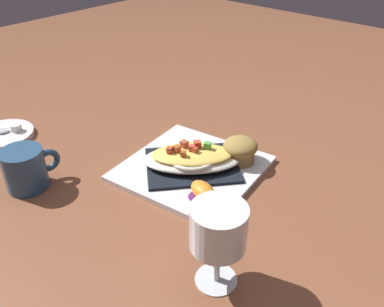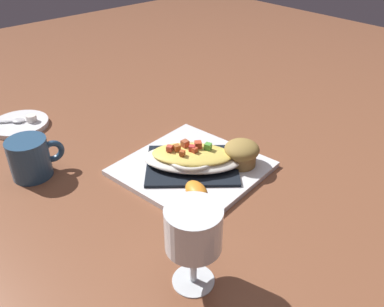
# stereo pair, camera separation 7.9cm
# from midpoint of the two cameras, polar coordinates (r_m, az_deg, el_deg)

# --- Properties ---
(ground_plane) EXTENTS (2.60, 2.60, 0.00)m
(ground_plane) POSITION_cam_midpoint_polar(r_m,az_deg,el_deg) (0.81, -2.78, -2.53)
(ground_plane) COLOR brown
(square_plate) EXTENTS (0.28, 0.28, 0.01)m
(square_plate) POSITION_cam_midpoint_polar(r_m,az_deg,el_deg) (0.81, -2.79, -2.21)
(square_plate) COLOR white
(square_plate) RESTS_ON ground_plane
(folded_napkin) EXTENTS (0.22, 0.23, 0.01)m
(folded_napkin) POSITION_cam_midpoint_polar(r_m,az_deg,el_deg) (0.80, -2.81, -1.72)
(folded_napkin) COLOR black
(folded_napkin) RESTS_ON square_plate
(gratin_dish) EXTENTS (0.21, 0.21, 0.04)m
(gratin_dish) POSITION_cam_midpoint_polar(r_m,az_deg,el_deg) (0.79, -2.85, -0.59)
(gratin_dish) COLOR silver
(gratin_dish) RESTS_ON folded_napkin
(muffin) EXTENTS (0.07, 0.07, 0.05)m
(muffin) POSITION_cam_midpoint_polar(r_m,az_deg,el_deg) (0.80, 4.07, 0.49)
(muffin) COLOR olive
(muffin) RESTS_ON square_plate
(orange_garnish) EXTENTS (0.07, 0.06, 0.03)m
(orange_garnish) POSITION_cam_midpoint_polar(r_m,az_deg,el_deg) (0.72, -1.63, -5.49)
(orange_garnish) COLOR #5C2062
(orange_garnish) RESTS_ON square_plate
(coffee_mug) EXTENTS (0.08, 0.11, 0.08)m
(coffee_mug) POSITION_cam_midpoint_polar(r_m,az_deg,el_deg) (0.82, -24.94, -2.32)
(coffee_mug) COLOR #2B4D6F
(coffee_mug) RESTS_ON ground_plane
(stemmed_glass) EXTENTS (0.08, 0.08, 0.13)m
(stemmed_glass) POSITION_cam_midpoint_polar(r_m,az_deg,el_deg) (0.54, -0.53, -11.14)
(stemmed_glass) COLOR white
(stemmed_glass) RESTS_ON ground_plane
(creamer_saucer) EXTENTS (0.13, 0.13, 0.01)m
(creamer_saucer) POSITION_cam_midpoint_polar(r_m,az_deg,el_deg) (1.03, -27.09, 2.31)
(creamer_saucer) COLOR white
(creamer_saucer) RESTS_ON ground_plane
(creamer_cup_0) EXTENTS (0.02, 0.02, 0.02)m
(creamer_cup_0) POSITION_cam_midpoint_polar(r_m,az_deg,el_deg) (1.02, -25.66, 3.23)
(creamer_cup_0) COLOR white
(creamer_cup_0) RESTS_ON creamer_saucer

